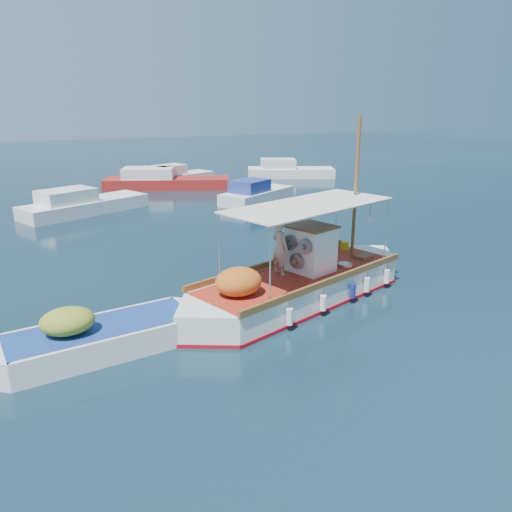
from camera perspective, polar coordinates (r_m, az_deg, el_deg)
name	(u,v)px	position (r m, az deg, el deg)	size (l,w,h in m)	color
ground	(293,296)	(17.62, 4.28, -4.63)	(160.00, 160.00, 0.00)	black
fishing_caique	(299,285)	(17.13, 4.92, -3.29)	(9.73, 5.20, 6.31)	white
dinghy	(100,340)	(14.42, -17.37, -9.12)	(6.71, 2.63, 1.66)	white
bg_boat_nw	(82,206)	(32.11, -19.32, 5.45)	(7.93, 5.51, 1.80)	silver
bg_boat_n	(164,182)	(40.13, -10.51, 8.34)	(10.02, 5.90, 1.80)	maroon
bg_boat_ne	(256,195)	(33.81, -0.05, 6.98)	(6.15, 4.95, 1.80)	silver
bg_boat_e	(288,171)	(45.43, 3.67, 9.62)	(8.04, 5.28, 1.80)	silver
bg_boat_far_n	(177,178)	(42.09, -9.05, 8.83)	(6.40, 4.25, 1.80)	silver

